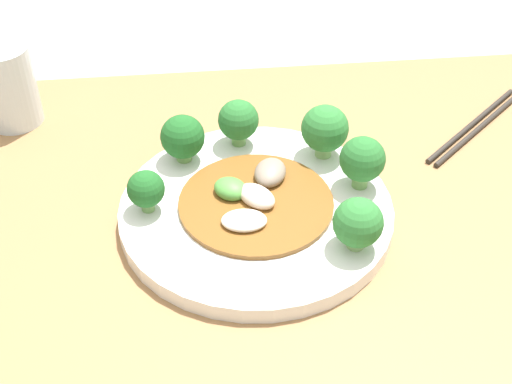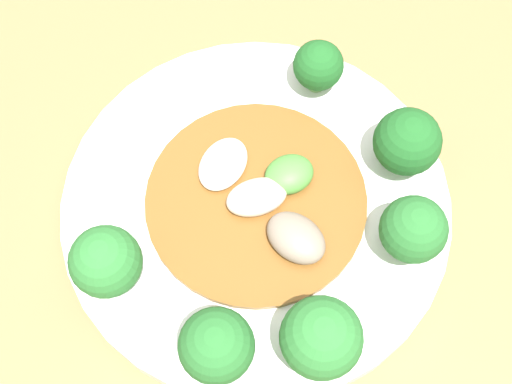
{
  "view_description": "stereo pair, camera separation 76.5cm",
  "coord_description": "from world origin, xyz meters",
  "px_view_note": "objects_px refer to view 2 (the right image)",
  "views": [
    {
      "loc": [
        -0.02,
        -0.59,
        1.32
      ],
      "look_at": [
        0.04,
        0.03,
        0.79
      ],
      "focal_mm": 50.0,
      "sensor_mm": 36.0,
      "label": 1
    },
    {
      "loc": [
        0.26,
        0.12,
        1.3
      ],
      "look_at": [
        0.04,
        0.03,
        0.79
      ],
      "focal_mm": 50.0,
      "sensor_mm": 36.0,
      "label": 2
    }
  ],
  "objects_px": {
    "broccoli_northeast": "(321,338)",
    "broccoli_southeast": "(106,262)",
    "plate": "(256,207)",
    "broccoli_west": "(318,66)",
    "stirfry_center": "(261,200)",
    "broccoli_east": "(217,346)",
    "broccoli_north": "(413,230)",
    "broccoli_northwest": "(407,142)"
  },
  "relations": [
    {
      "from": "broccoli_east",
      "to": "broccoli_north",
      "type": "relative_size",
      "value": 1.08
    },
    {
      "from": "broccoli_northeast",
      "to": "broccoli_southeast",
      "type": "height_order",
      "value": "broccoli_northeast"
    },
    {
      "from": "broccoli_west",
      "to": "broccoli_northeast",
      "type": "bearing_deg",
      "value": 20.36
    },
    {
      "from": "broccoli_east",
      "to": "broccoli_northwest",
      "type": "height_order",
      "value": "broccoli_east"
    },
    {
      "from": "broccoli_northwest",
      "to": "broccoli_northeast",
      "type": "bearing_deg",
      "value": -3.2
    },
    {
      "from": "plate",
      "to": "broccoli_northeast",
      "type": "bearing_deg",
      "value": 42.7
    },
    {
      "from": "broccoli_northeast",
      "to": "broccoli_southeast",
      "type": "distance_m",
      "value": 0.17
    },
    {
      "from": "broccoli_southeast",
      "to": "broccoli_east",
      "type": "relative_size",
      "value": 0.92
    },
    {
      "from": "plate",
      "to": "broccoli_southeast",
      "type": "bearing_deg",
      "value": -38.23
    },
    {
      "from": "plate",
      "to": "broccoli_north",
      "type": "xyz_separation_m",
      "value": [
        -0.01,
        0.12,
        0.05
      ]
    },
    {
      "from": "plate",
      "to": "broccoli_north",
      "type": "relative_size",
      "value": 5.11
    },
    {
      "from": "broccoli_northwest",
      "to": "broccoli_north",
      "type": "distance_m",
      "value": 0.08
    },
    {
      "from": "broccoli_northeast",
      "to": "broccoli_southeast",
      "type": "bearing_deg",
      "value": -88.19
    },
    {
      "from": "broccoli_northeast",
      "to": "broccoli_north",
      "type": "xyz_separation_m",
      "value": [
        -0.1,
        0.04,
        -0.0
      ]
    },
    {
      "from": "broccoli_east",
      "to": "broccoli_northwest",
      "type": "xyz_separation_m",
      "value": [
        -0.21,
        0.08,
        -0.01
      ]
    },
    {
      "from": "broccoli_north",
      "to": "broccoli_west",
      "type": "xyz_separation_m",
      "value": [
        -0.12,
        -0.12,
        -0.01
      ]
    },
    {
      "from": "broccoli_northwest",
      "to": "broccoli_west",
      "type": "distance_m",
      "value": 0.1
    },
    {
      "from": "broccoli_southeast",
      "to": "stirfry_center",
      "type": "relative_size",
      "value": 0.34
    },
    {
      "from": "broccoli_east",
      "to": "broccoli_west",
      "type": "bearing_deg",
      "value": -176.35
    },
    {
      "from": "broccoli_northeast",
      "to": "broccoli_northwest",
      "type": "height_order",
      "value": "broccoli_northeast"
    },
    {
      "from": "broccoli_west",
      "to": "stirfry_center",
      "type": "height_order",
      "value": "broccoli_west"
    },
    {
      "from": "broccoli_northeast",
      "to": "broccoli_northwest",
      "type": "relative_size",
      "value": 1.13
    },
    {
      "from": "broccoli_southeast",
      "to": "broccoli_west",
      "type": "relative_size",
      "value": 1.18
    },
    {
      "from": "plate",
      "to": "broccoli_northwest",
      "type": "relative_size",
      "value": 5.15
    },
    {
      "from": "broccoli_northwest",
      "to": "broccoli_north",
      "type": "xyz_separation_m",
      "value": [
        0.07,
        0.03,
        0.0
      ]
    },
    {
      "from": "broccoli_east",
      "to": "broccoli_north",
      "type": "distance_m",
      "value": 0.17
    },
    {
      "from": "broccoli_east",
      "to": "stirfry_center",
      "type": "relative_size",
      "value": 0.37
    },
    {
      "from": "plate",
      "to": "broccoli_northwest",
      "type": "height_order",
      "value": "broccoli_northwest"
    },
    {
      "from": "broccoli_southeast",
      "to": "broccoli_northwest",
      "type": "bearing_deg",
      "value": 135.63
    },
    {
      "from": "plate",
      "to": "broccoli_west",
      "type": "distance_m",
      "value": 0.13
    },
    {
      "from": "plate",
      "to": "broccoli_southeast",
      "type": "relative_size",
      "value": 5.16
    },
    {
      "from": "broccoli_east",
      "to": "stirfry_center",
      "type": "xyz_separation_m",
      "value": [
        -0.13,
        -0.02,
        -0.03
      ]
    },
    {
      "from": "broccoli_southeast",
      "to": "broccoli_north",
      "type": "height_order",
      "value": "same"
    },
    {
      "from": "stirfry_center",
      "to": "broccoli_east",
      "type": "bearing_deg",
      "value": 7.96
    },
    {
      "from": "plate",
      "to": "broccoli_northeast",
      "type": "distance_m",
      "value": 0.14
    },
    {
      "from": "broccoli_west",
      "to": "stirfry_center",
      "type": "bearing_deg",
      "value": -0.89
    },
    {
      "from": "broccoli_northeast",
      "to": "broccoli_west",
      "type": "distance_m",
      "value": 0.23
    },
    {
      "from": "broccoli_northeast",
      "to": "broccoli_east",
      "type": "xyz_separation_m",
      "value": [
        0.03,
        -0.07,
        -0.0
      ]
    },
    {
      "from": "broccoli_southeast",
      "to": "plate",
      "type": "bearing_deg",
      "value": 141.77
    },
    {
      "from": "broccoli_northeast",
      "to": "broccoli_east",
      "type": "bearing_deg",
      "value": -63.6
    },
    {
      "from": "broccoli_east",
      "to": "broccoli_north",
      "type": "height_order",
      "value": "broccoli_east"
    },
    {
      "from": "broccoli_northwest",
      "to": "stirfry_center",
      "type": "height_order",
      "value": "broccoli_northwest"
    }
  ]
}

